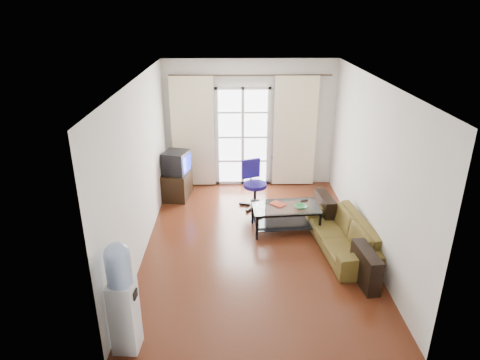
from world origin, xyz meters
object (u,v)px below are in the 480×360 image
Objects in this scene: crt_tv at (175,162)px; task_chair at (254,193)px; sofa at (342,234)px; water_cooler at (122,296)px; tv_stand at (177,184)px; coffee_table at (285,215)px.

task_chair is at bearing 0.68° from crt_tv.
crt_tv reaches higher than task_chair.
water_cooler is at bearing -61.38° from sofa.
sofa is at bearing -27.89° from tv_stand.
tv_stand is at bearing 144.89° from coffee_table.
sofa is at bearing 39.62° from water_cooler.
coffee_table is at bearing -133.72° from sofa.
tv_stand reaches higher than sofa.
task_chair reaches higher than sofa.
tv_stand is at bearing 107.98° from crt_tv.
tv_stand is 0.53× the size of water_cooler.
sofa is at bearing -37.09° from coffee_table.
water_cooler reaches higher than sofa.
crt_tv is at bearing -80.02° from tv_stand.
crt_tv reaches higher than sofa.
crt_tv reaches higher than tv_stand.
crt_tv is 1.70m from task_chair.
sofa is 2.56× the size of tv_stand.
coffee_table is 0.85× the size of water_cooler.
task_chair is at bearing 116.96° from coffee_table.
task_chair is (-1.35, 1.62, 0.00)m from sofa.
coffee_table is at bearing -27.30° from tv_stand.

